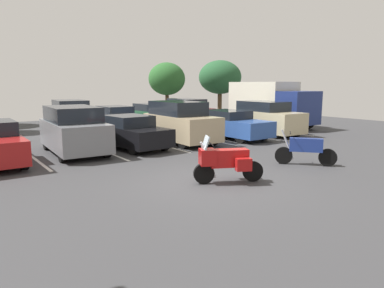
{
  "coord_description": "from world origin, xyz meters",
  "views": [
    {
      "loc": [
        -6.38,
        -7.93,
        2.85
      ],
      "look_at": [
        0.84,
        2.2,
        0.75
      ],
      "focal_mm": 33.13,
      "sensor_mm": 36.0,
      "label": 1
    }
  ],
  "objects_px": {
    "car_far_silver": "(117,118)",
    "car_far_green": "(153,115)",
    "car_far_white": "(72,116)",
    "car_tan": "(180,122)",
    "car_champagne": "(266,118)",
    "car_blue": "(230,124)",
    "motorcycle_second": "(305,149)",
    "motorcycle_touring": "(226,161)",
    "car_grey": "(74,130)",
    "car_black": "(131,132)",
    "box_truck": "(270,103)",
    "car_far_maroon": "(188,111)"
  },
  "relations": [
    {
      "from": "car_far_silver",
      "to": "car_far_green",
      "type": "distance_m",
      "value": 2.82
    },
    {
      "from": "car_far_white",
      "to": "car_far_silver",
      "type": "bearing_deg",
      "value": -5.15
    },
    {
      "from": "car_tan",
      "to": "car_champagne",
      "type": "bearing_deg",
      "value": -3.23
    },
    {
      "from": "car_champagne",
      "to": "car_far_green",
      "type": "distance_m",
      "value": 8.15
    },
    {
      "from": "car_blue",
      "to": "car_far_green",
      "type": "bearing_deg",
      "value": 94.25
    },
    {
      "from": "motorcycle_second",
      "to": "car_far_silver",
      "type": "distance_m",
      "value": 13.8
    },
    {
      "from": "car_far_green",
      "to": "motorcycle_second",
      "type": "bearing_deg",
      "value": -96.81
    },
    {
      "from": "motorcycle_touring",
      "to": "car_grey",
      "type": "height_order",
      "value": "car_grey"
    },
    {
      "from": "car_far_green",
      "to": "car_black",
      "type": "bearing_deg",
      "value": -126.01
    },
    {
      "from": "car_tan",
      "to": "car_champagne",
      "type": "height_order",
      "value": "car_tan"
    },
    {
      "from": "motorcycle_touring",
      "to": "car_grey",
      "type": "distance_m",
      "value": 7.43
    },
    {
      "from": "car_tan",
      "to": "box_truck",
      "type": "bearing_deg",
      "value": 12.99
    },
    {
      "from": "car_champagne",
      "to": "car_far_silver",
      "type": "relative_size",
      "value": 1.0
    },
    {
      "from": "car_far_silver",
      "to": "car_far_green",
      "type": "height_order",
      "value": "car_far_green"
    },
    {
      "from": "car_far_white",
      "to": "car_black",
      "type": "bearing_deg",
      "value": -86.46
    },
    {
      "from": "car_black",
      "to": "car_far_silver",
      "type": "relative_size",
      "value": 0.96
    },
    {
      "from": "motorcycle_second",
      "to": "car_far_silver",
      "type": "relative_size",
      "value": 0.37
    },
    {
      "from": "car_far_silver",
      "to": "box_truck",
      "type": "height_order",
      "value": "box_truck"
    },
    {
      "from": "car_black",
      "to": "car_far_green",
      "type": "distance_m",
      "value": 8.8
    },
    {
      "from": "car_tan",
      "to": "car_blue",
      "type": "distance_m",
      "value": 3.07
    },
    {
      "from": "car_grey",
      "to": "car_far_green",
      "type": "bearing_deg",
      "value": 42.11
    },
    {
      "from": "car_tan",
      "to": "car_far_green",
      "type": "bearing_deg",
      "value": 70.78
    },
    {
      "from": "car_blue",
      "to": "car_far_white",
      "type": "xyz_separation_m",
      "value": [
        -6.17,
        7.49,
        0.22
      ]
    },
    {
      "from": "motorcycle_second",
      "to": "car_far_silver",
      "type": "bearing_deg",
      "value": 94.79
    },
    {
      "from": "car_grey",
      "to": "box_truck",
      "type": "relative_size",
      "value": 0.75
    },
    {
      "from": "car_tan",
      "to": "car_far_white",
      "type": "distance_m",
      "value": 7.89
    },
    {
      "from": "car_champagne",
      "to": "car_far_white",
      "type": "xyz_separation_m",
      "value": [
        -8.85,
        7.57,
        0.01
      ]
    },
    {
      "from": "car_far_white",
      "to": "motorcycle_touring",
      "type": "bearing_deg",
      "value": -89.43
    },
    {
      "from": "motorcycle_touring",
      "to": "car_far_white",
      "type": "height_order",
      "value": "car_far_white"
    },
    {
      "from": "car_blue",
      "to": "car_far_green",
      "type": "height_order",
      "value": "car_far_green"
    },
    {
      "from": "car_far_maroon",
      "to": "car_far_green",
      "type": "bearing_deg",
      "value": 177.78
    },
    {
      "from": "motorcycle_touring",
      "to": "car_tan",
      "type": "height_order",
      "value": "car_tan"
    },
    {
      "from": "car_far_white",
      "to": "car_far_maroon",
      "type": "xyz_separation_m",
      "value": [
        8.44,
        -0.2,
        -0.03
      ]
    },
    {
      "from": "motorcycle_second",
      "to": "car_far_white",
      "type": "xyz_separation_m",
      "value": [
        -3.96,
        14.0,
        0.36
      ]
    },
    {
      "from": "motorcycle_second",
      "to": "car_far_white",
      "type": "height_order",
      "value": "car_far_white"
    },
    {
      "from": "car_black",
      "to": "car_far_silver",
      "type": "bearing_deg",
      "value": 71.28
    },
    {
      "from": "motorcycle_touring",
      "to": "car_far_green",
      "type": "bearing_deg",
      "value": 68.66
    },
    {
      "from": "car_blue",
      "to": "car_grey",
      "type": "bearing_deg",
      "value": 176.74
    },
    {
      "from": "car_far_silver",
      "to": "box_truck",
      "type": "distance_m",
      "value": 10.29
    },
    {
      "from": "motorcycle_touring",
      "to": "car_black",
      "type": "bearing_deg",
      "value": 87.46
    },
    {
      "from": "car_grey",
      "to": "car_far_silver",
      "type": "bearing_deg",
      "value": 54.36
    },
    {
      "from": "motorcycle_touring",
      "to": "car_far_silver",
      "type": "relative_size",
      "value": 0.43
    },
    {
      "from": "car_far_silver",
      "to": "car_grey",
      "type": "bearing_deg",
      "value": -125.64
    },
    {
      "from": "motorcycle_second",
      "to": "car_far_white",
      "type": "relative_size",
      "value": 0.38
    },
    {
      "from": "motorcycle_second",
      "to": "car_blue",
      "type": "distance_m",
      "value": 6.88
    },
    {
      "from": "car_tan",
      "to": "car_far_green",
      "type": "xyz_separation_m",
      "value": [
        2.5,
        7.16,
        -0.26
      ]
    },
    {
      "from": "motorcycle_second",
      "to": "car_tan",
      "type": "height_order",
      "value": "car_tan"
    },
    {
      "from": "car_tan",
      "to": "car_far_white",
      "type": "xyz_separation_m",
      "value": [
        -3.12,
        7.25,
        -0.06
      ]
    },
    {
      "from": "motorcycle_touring",
      "to": "car_far_maroon",
      "type": "xyz_separation_m",
      "value": [
        8.3,
        13.92,
        0.25
      ]
    },
    {
      "from": "box_truck",
      "to": "motorcycle_second",
      "type": "bearing_deg",
      "value": -131.71
    }
  ]
}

